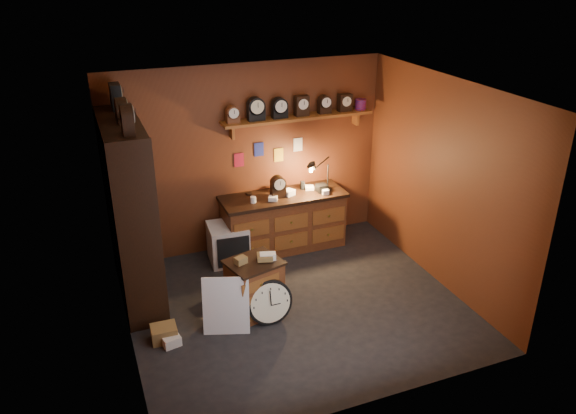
{
  "coord_description": "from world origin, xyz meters",
  "views": [
    {
      "loc": [
        -2.25,
        -5.43,
        4.02
      ],
      "look_at": [
        0.03,
        0.35,
        1.2
      ],
      "focal_mm": 35.0,
      "sensor_mm": 36.0,
      "label": 1
    }
  ],
  "objects_px": {
    "low_cabinet": "(255,284)",
    "big_round_clock": "(270,302)",
    "workbench": "(284,219)",
    "shelving_unit": "(127,206)"
  },
  "relations": [
    {
      "from": "low_cabinet",
      "to": "big_round_clock",
      "type": "distance_m",
      "value": 0.3
    },
    {
      "from": "low_cabinet",
      "to": "big_round_clock",
      "type": "relative_size",
      "value": 1.42
    },
    {
      "from": "workbench",
      "to": "low_cabinet",
      "type": "xyz_separation_m",
      "value": [
        -0.92,
        -1.41,
        -0.09
      ]
    },
    {
      "from": "workbench",
      "to": "big_round_clock",
      "type": "bearing_deg",
      "value": -116.2
    },
    {
      "from": "workbench",
      "to": "low_cabinet",
      "type": "height_order",
      "value": "workbench"
    },
    {
      "from": "low_cabinet",
      "to": "big_round_clock",
      "type": "xyz_separation_m",
      "value": [
        0.1,
        -0.27,
        -0.11
      ]
    },
    {
      "from": "workbench",
      "to": "shelving_unit",
      "type": "bearing_deg",
      "value": -167.33
    },
    {
      "from": "workbench",
      "to": "low_cabinet",
      "type": "relative_size",
      "value": 2.3
    },
    {
      "from": "big_round_clock",
      "to": "workbench",
      "type": "bearing_deg",
      "value": 63.8
    },
    {
      "from": "workbench",
      "to": "big_round_clock",
      "type": "height_order",
      "value": "workbench"
    }
  ]
}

